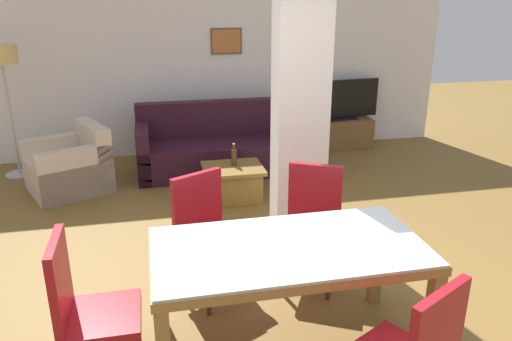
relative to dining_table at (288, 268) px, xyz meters
The scene contains 13 objects.
back_wall 4.59m from the dining_table, 89.99° to the left, with size 7.20×0.09×2.70m.
divider_pillar 2.01m from the dining_table, 71.31° to the left, with size 0.50×0.31×2.70m.
dining_table is the anchor object (origin of this frame).
dining_chair_far_right 0.92m from the dining_table, 62.30° to the left, with size 0.62×0.62×0.96m.
dining_chair_head_left 1.25m from the dining_table, behind, with size 0.46×0.46×0.96m.
dining_chair_far_left 0.91m from the dining_table, 117.82° to the left, with size 0.62×0.62×0.96m.
sofa 3.65m from the dining_table, 88.97° to the left, with size 2.11×0.89×0.88m.
armchair 3.74m from the dining_table, 118.19° to the left, with size 1.10×1.08×0.78m.
coffee_table 2.63m from the dining_table, 88.21° to the left, with size 0.68×0.56×0.40m.
bottle 2.66m from the dining_table, 87.74° to the left, with size 0.06×0.06×0.26m.
tv_stand 4.72m from the dining_table, 64.49° to the left, with size 0.92×0.40×0.44m.
tv_screen 4.71m from the dining_table, 64.49° to the left, with size 1.15×0.25×0.60m.
floor_lamp 4.77m from the dining_table, 122.25° to the left, with size 0.40×0.40×1.66m.
Camera 1 is at (-0.78, -2.66, 2.28)m, focal length 35.00 mm.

